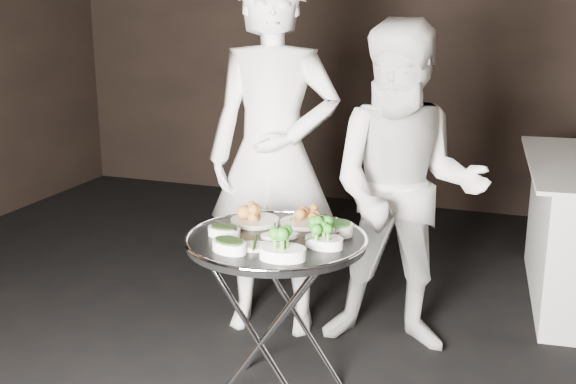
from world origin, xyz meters
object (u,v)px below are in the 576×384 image
(serving_tray, at_px, (276,240))
(tray_stand, at_px, (277,313))
(waiter_left, at_px, (274,158))
(waiter_right, at_px, (405,191))

(serving_tray, bearing_deg, tray_stand, 90.00)
(waiter_left, bearing_deg, tray_stand, -77.90)
(waiter_left, xyz_separation_m, waiter_right, (0.71, -0.01, -0.12))
(tray_stand, xyz_separation_m, waiter_right, (0.42, 0.73, 0.42))
(serving_tray, distance_m, waiter_right, 0.84)
(serving_tray, distance_m, waiter_left, 0.81)
(serving_tray, relative_size, waiter_left, 0.41)
(waiter_left, distance_m, waiter_right, 0.72)
(waiter_right, bearing_deg, waiter_left, 172.24)
(tray_stand, distance_m, serving_tray, 0.34)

